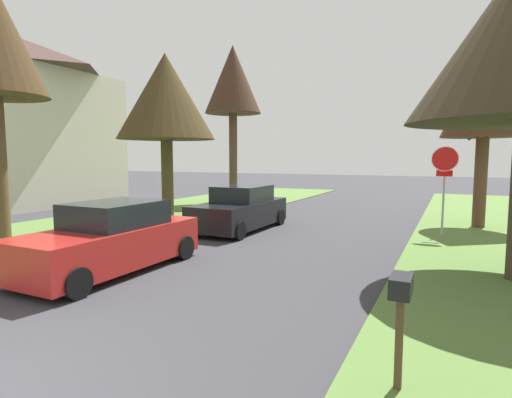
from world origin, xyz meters
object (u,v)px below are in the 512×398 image
at_px(street_tree_left_far, 233,82).
at_px(street_tree_left_mid_b, 166,98).
at_px(stop_sign_far, 444,172).
at_px(curbside_mailbox, 401,299).
at_px(street_tree_right_mid_b, 485,89).
at_px(parked_sedan_black, 240,210).
at_px(parked_sedan_red, 111,240).

bearing_deg(street_tree_left_far, street_tree_left_mid_b, -90.21).
height_order(stop_sign_far, curbside_mailbox, stop_sign_far).
bearing_deg(street_tree_right_mid_b, stop_sign_far, -113.96).
distance_m(stop_sign_far, curbside_mailbox, 9.85).
xyz_separation_m(street_tree_left_mid_b, parked_sedan_black, (4.32, -1.40, -4.41)).
bearing_deg(street_tree_right_mid_b, parked_sedan_black, -152.49).
relative_size(parked_sedan_red, parked_sedan_black, 1.00).
bearing_deg(street_tree_left_mid_b, stop_sign_far, 0.17).
distance_m(stop_sign_far, parked_sedan_red, 10.17).
relative_size(stop_sign_far, curbside_mailbox, 2.29).
distance_m(stop_sign_far, street_tree_right_mid_b, 4.05).
distance_m(street_tree_left_mid_b, curbside_mailbox, 15.05).
relative_size(street_tree_right_mid_b, parked_sedan_black, 1.54).
bearing_deg(street_tree_left_mid_b, parked_sedan_red, -60.73).
height_order(street_tree_left_far, curbside_mailbox, street_tree_left_far).
bearing_deg(street_tree_left_mid_b, curbside_mailbox, -42.34).
bearing_deg(street_tree_right_mid_b, parked_sedan_red, -127.96).
bearing_deg(street_tree_left_mid_b, street_tree_left_far, 89.79).
bearing_deg(stop_sign_far, street_tree_left_far, 151.78).
bearing_deg(stop_sign_far, street_tree_right_mid_b, 66.04).
relative_size(stop_sign_far, street_tree_right_mid_b, 0.43).
relative_size(street_tree_left_far, curbside_mailbox, 6.82).
xyz_separation_m(street_tree_right_mid_b, parked_sedan_black, (-7.76, -4.04, -4.29)).
bearing_deg(parked_sedan_red, street_tree_left_mid_b, 119.27).
relative_size(street_tree_right_mid_b, street_tree_left_mid_b, 0.98).
bearing_deg(parked_sedan_red, parked_sedan_black, 88.79).
bearing_deg(street_tree_right_mid_b, street_tree_left_mid_b, -167.66).
height_order(street_tree_left_far, parked_sedan_red, street_tree_left_far).
relative_size(street_tree_left_far, parked_sedan_red, 1.96).
distance_m(street_tree_left_mid_b, parked_sedan_black, 6.33).
relative_size(stop_sign_far, parked_sedan_red, 0.66).
bearing_deg(stop_sign_far, street_tree_left_mid_b, -179.83).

